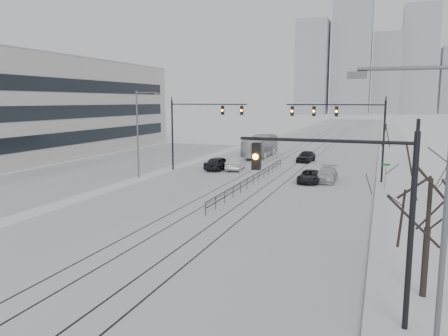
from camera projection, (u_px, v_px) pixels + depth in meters
road at (306, 151)px, 69.51m from camera, size 22.00×260.00×0.02m
sidewalk_east at (396, 154)px, 64.95m from camera, size 5.00×260.00×0.16m
curb at (379, 154)px, 65.78m from camera, size 0.10×260.00×0.12m
parking_strip at (106, 167)px, 53.01m from camera, size 14.00×60.00×0.03m
tram_rails at (277, 170)px, 50.92m from camera, size 5.30×180.00×0.01m
skyline at (375, 63)px, 261.65m from camera, size 96.00×48.00×72.00m
traffic_mast_near at (362, 201)px, 15.00m from camera, size 6.10×0.37×7.00m
traffic_mast_ne at (348, 124)px, 42.65m from camera, size 9.60×0.37×8.00m
traffic_mast_nw at (196, 122)px, 49.23m from camera, size 9.10×0.37×8.00m
street_light_east at (434, 207)px, 11.48m from camera, size 2.73×0.25×9.00m
street_light_west at (140, 128)px, 44.95m from camera, size 2.73×0.25×9.00m
bare_tree at (430, 191)px, 16.99m from camera, size 4.40×4.40×6.10m
median_fence at (253, 180)px, 41.55m from camera, size 0.06×24.00×1.00m
street_sign at (386, 172)px, 39.27m from camera, size 0.70×0.06×2.40m
sedan_sb_inner at (219, 163)px, 50.69m from camera, size 2.65×4.87×1.57m
sedan_sb_outer at (236, 163)px, 50.74m from camera, size 2.22×4.84×1.54m
sedan_nb_front at (310, 176)px, 42.90m from camera, size 2.03×4.39×1.22m
sedan_nb_right at (326, 175)px, 43.47m from camera, size 1.97×4.80×1.39m
sedan_nb_far at (306, 156)px, 57.44m from camera, size 2.22×4.51×1.48m
box_truck at (260, 146)px, 62.49m from camera, size 2.57×10.94×3.05m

